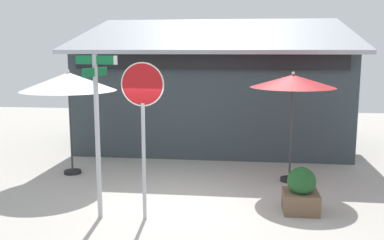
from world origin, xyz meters
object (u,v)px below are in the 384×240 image
Objects in this scene: stop_sign at (143,111)px; patio_umbrella_crimson_center at (293,83)px; street_sign_post at (97,121)px; sidewalk_planter at (301,192)px; patio_umbrella_ivory_left at (68,82)px.

patio_umbrella_crimson_center is at bearing 42.89° from stop_sign.
street_sign_post is 0.89m from stop_sign.
patio_umbrella_crimson_center is (3.85, 2.80, 0.54)m from street_sign_post.
street_sign_post is at bearing -177.80° from stop_sign.
street_sign_post is 1.04× the size of stop_sign.
street_sign_post is at bearing -168.70° from sidewalk_planter.
stop_sign is 3.26× the size of sidewalk_planter.
street_sign_post is at bearing -143.92° from patio_umbrella_crimson_center.
patio_umbrella_crimson_center is (2.98, 2.77, 0.33)m from stop_sign.
patio_umbrella_ivory_left is at bearing 159.99° from sidewalk_planter.
sidewalk_planter is (5.56, -2.02, -1.97)m from patio_umbrella_ivory_left.
street_sign_post reaches higher than stop_sign.
stop_sign is 1.11× the size of patio_umbrella_crimson_center.
patio_umbrella_ivory_left is 6.24m from sidewalk_planter.
stop_sign reaches higher than patio_umbrella_crimson_center.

